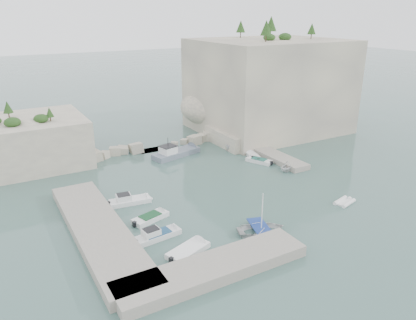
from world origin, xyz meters
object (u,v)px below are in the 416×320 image
motorboat_b (130,203)px  work_boat (176,156)px  tender_east_a (287,171)px  inflatable_dinghy (344,203)px  tender_east_b (259,162)px  tender_east_d (235,149)px  motorboat_e (188,253)px  motorboat_d (158,238)px  tender_east_c (253,158)px  motorboat_c (151,220)px  rowboat (261,232)px

motorboat_b → work_boat: size_ratio=0.60×
tender_east_a → inflatable_dinghy: bearing=159.9°
tender_east_b → tender_east_d: bearing=-27.0°
motorboat_e → motorboat_d: size_ratio=0.90×
motorboat_b → tender_east_c: (22.41, 5.68, 0.00)m
motorboat_c → work_boat: bearing=39.9°
motorboat_c → motorboat_d: size_ratio=0.86×
rowboat → inflatable_dinghy: (12.92, 0.59, 0.00)m
motorboat_b → tender_east_a: (23.52, -1.23, 0.00)m
motorboat_e → tender_east_c: bearing=21.2°
motorboat_c → tender_east_a: 23.31m
motorboat_b → motorboat_c: size_ratio=1.17×
motorboat_c → inflatable_dinghy: motorboat_c is taller
tender_east_b → rowboat: bearing=119.1°
motorboat_b → inflatable_dinghy: 25.96m
inflatable_dinghy → rowboat: bearing=167.7°
tender_east_d → tender_east_c: bearing=174.6°
tender_east_b → motorboat_b: bearing=74.4°
tender_east_c → work_boat: bearing=70.8°
motorboat_b → tender_east_b: 22.29m
motorboat_d → tender_east_a: (23.76, 7.86, 0.00)m
motorboat_c → tender_east_c: size_ratio=1.01×
rowboat → tender_east_c: bearing=-18.0°
tender_east_b → tender_east_d: tender_east_d is taller
motorboat_c → motorboat_d: bearing=-118.1°
tender_east_a → rowboat: bearing=116.1°
tender_east_d → tender_east_b: bearing=170.6°
motorboat_d → tender_east_c: (22.65, 14.77, 0.00)m
motorboat_c → tender_east_c: bearing=9.5°
motorboat_b → tender_east_c: size_ratio=1.18×
motorboat_d → rowboat: size_ratio=1.05×
tender_east_a → tender_east_b: size_ratio=0.74×
tender_east_a → tender_east_b: 5.10m
inflatable_dinghy → work_boat: work_boat is taller
inflatable_dinghy → work_boat: bearing=97.0°
motorboat_d → tender_east_b: (22.22, 12.73, 0.00)m
inflatable_dinghy → tender_east_b: tender_east_b is taller
motorboat_e → tender_east_d: (21.03, 23.81, 0.00)m
motorboat_d → tender_east_d: bearing=35.0°
motorboat_e → tender_east_b: bearing=18.5°
tender_east_c → tender_east_d: (-0.18, 5.03, 0.00)m
motorboat_b → motorboat_e: 13.15m
inflatable_dinghy → tender_east_c: bearing=75.5°
tender_east_c → motorboat_d: bearing=138.4°
tender_east_c → tender_east_d: 5.03m
motorboat_d → tender_east_b: bearing=23.4°
motorboat_b → work_boat: (12.24, 12.67, 0.00)m
tender_east_c → motorboat_b: bearing=119.5°
motorboat_c → motorboat_e: (0.65, -7.94, 0.00)m
tender_east_a → work_boat: (-11.28, 13.90, 0.00)m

